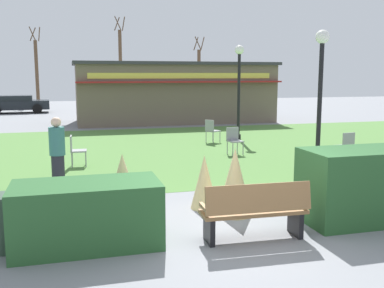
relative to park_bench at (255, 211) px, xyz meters
The scene contains 22 objects.
ground_plane 0.59m from the park_bench, 161.34° to the left, with size 80.00×80.00×0.00m, color slate.
lawn_patch 9.18m from the park_bench, 91.99° to the left, with size 36.00×12.00×0.01m, color #4C7A38.
park_bench is the anchor object (origin of this frame).
hedge_left 2.60m from the park_bench, 169.76° to the left, with size 2.21×1.10×0.99m, color #28562B.
hedge_right 2.26m from the park_bench, 10.04° to the left, with size 2.13×1.10×1.30m, color #28562B.
ornamental_grass_behind_left 2.39m from the park_bench, 40.72° to the left, with size 0.55×0.55×1.18m, color #D1BC7F.
ornamental_grass_behind_right 1.33m from the park_bench, 83.50° to the left, with size 0.67×0.67×1.27m, color #D1BC7F.
ornamental_grass_behind_center 2.34m from the park_bench, 145.02° to the left, with size 0.76×0.76×1.25m, color #D1BC7F.
ornamental_grass_behind_far 1.89m from the park_bench, 98.33° to the left, with size 0.54×0.54×1.06m, color #D1BC7F.
lamppost_mid 5.97m from the park_bench, 49.70° to the left, with size 0.36×0.36×3.76m.
lamppost_far 11.44m from the park_bench, 70.33° to the left, with size 0.36×0.36×3.76m.
trash_bin 3.82m from the park_bench, behind, with size 0.52×0.52×0.85m, color #2D4233.
food_kiosk 18.35m from the park_bench, 81.04° to the left, with size 10.89×4.60×3.27m.
cafe_chair_west 10.29m from the park_bench, 76.19° to the left, with size 0.60×0.60×0.89m.
cafe_chair_east 7.47m from the park_bench, 45.61° to the left, with size 0.50×0.50×0.89m.
cafe_chair_center 7.21m from the park_bench, 111.64° to the left, with size 0.46×0.46×0.89m.
cafe_chair_north 7.74m from the park_bench, 71.99° to the left, with size 0.50×0.50×0.89m.
person_strolling 4.92m from the park_bench, 128.63° to the left, with size 0.34×0.34×1.69m.
parked_car_west_slot 27.24m from the park_bench, 103.45° to the left, with size 4.31×2.26×1.20m.
tree_left_bg 33.58m from the park_bench, 99.17° to the left, with size 0.91×0.96×6.45m.
tree_right_bg 31.31m from the park_bench, 75.59° to the left, with size 0.91×0.96×5.73m.
tree_center_bg 31.74m from the park_bench, 87.50° to the left, with size 0.91×0.96×7.31m.
Camera 1 is at (-2.41, -6.39, 2.60)m, focal length 41.82 mm.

